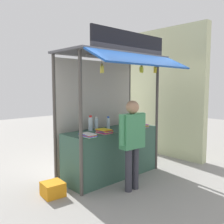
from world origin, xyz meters
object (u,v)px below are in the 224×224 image
object	(u,v)px
banana_bunch_inner_left	(155,70)
plastic_crate	(53,189)
water_bottle_mid_right	(128,120)
banana_bunch_leftmost	(141,70)
banana_bunch_inner_right	(102,69)
water_bottle_rear_center	(108,123)
water_bottle_front_left	(134,120)
magazine_stack_left	(104,131)
vendor_person	(132,137)
water_bottle_far_left	(91,123)
water_bottle_right	(96,124)
magazine_stack_far_right	(88,135)
magazine_stack_back_right	(141,126)

from	to	relation	value
banana_bunch_inner_left	plastic_crate	world-z (taller)	banana_bunch_inner_left
banana_bunch_inner_left	plastic_crate	bearing A→B (deg)	169.15
water_bottle_mid_right	banana_bunch_leftmost	bearing A→B (deg)	-112.10
water_bottle_mid_right	banana_bunch_inner_right	distance (m)	1.68
plastic_crate	water_bottle_rear_center	bearing A→B (deg)	7.11
water_bottle_front_left	magazine_stack_left	bearing A→B (deg)	-168.16
water_bottle_rear_center	banana_bunch_inner_left	bearing A→B (deg)	-37.69
water_bottle_rear_center	vendor_person	bearing A→B (deg)	-106.21
water_bottle_far_left	magazine_stack_left	bearing A→B (deg)	-88.94
magazine_stack_left	vendor_person	distance (m)	0.58
magazine_stack_left	water_bottle_rear_center	bearing A→B (deg)	39.85
water_bottle_right	banana_bunch_inner_left	distance (m)	1.61
banana_bunch_leftmost	vendor_person	size ratio (longest dim) A/B	0.15
magazine_stack_left	banana_bunch_inner_right	world-z (taller)	banana_bunch_inner_right
water_bottle_front_left	magazine_stack_far_right	world-z (taller)	water_bottle_front_left
water_bottle_far_left	magazine_stack_far_right	world-z (taller)	water_bottle_far_left
banana_bunch_inner_right	plastic_crate	xyz separation A→B (m)	(-0.72, 0.41, -1.97)
water_bottle_far_left	banana_bunch_inner_left	size ratio (longest dim) A/B	1.36
water_bottle_mid_right	water_bottle_far_left	world-z (taller)	water_bottle_far_left
water_bottle_far_left	water_bottle_rear_center	bearing A→B (deg)	-6.80
water_bottle_mid_right	water_bottle_far_left	distance (m)	0.97
magazine_stack_back_right	banana_bunch_leftmost	world-z (taller)	banana_bunch_leftmost
magazine_stack_back_right	banana_bunch_inner_left	distance (m)	1.18
water_bottle_right	magazine_stack_back_right	world-z (taller)	water_bottle_right
plastic_crate	banana_bunch_inner_left	bearing A→B (deg)	-10.85
banana_bunch_inner_right	plastic_crate	world-z (taller)	banana_bunch_inner_right
water_bottle_front_left	banana_bunch_leftmost	world-z (taller)	banana_bunch_leftmost
banana_bunch_inner_left	magazine_stack_left	bearing A→B (deg)	168.24
water_bottle_far_left	banana_bunch_leftmost	world-z (taller)	banana_bunch_leftmost
banana_bunch_inner_left	vendor_person	xyz separation A→B (m)	(-1.02, -0.31, -1.19)
magazine_stack_back_right	banana_bunch_leftmost	distance (m)	1.18
water_bottle_rear_center	banana_bunch_inner_left	distance (m)	1.44
banana_bunch_leftmost	vendor_person	xyz separation A→B (m)	(-0.59, -0.31, -1.18)
water_bottle_right	banana_bunch_inner_left	xyz separation A→B (m)	(1.03, -0.63, 1.06)
water_bottle_front_left	water_bottle_right	distance (m)	0.94
water_bottle_front_left	water_bottle_rear_center	bearing A→B (deg)	169.38
magazine_stack_left	plastic_crate	world-z (taller)	magazine_stack_left
water_bottle_right	banana_bunch_leftmost	distance (m)	1.37
magazine_stack_far_right	banana_bunch_leftmost	xyz separation A→B (m)	(1.16, -0.18, 1.14)
water_bottle_far_left	banana_bunch_inner_right	size ratio (longest dim) A/B	1.11
water_bottle_front_left	plastic_crate	size ratio (longest dim) A/B	0.77
magazine_stack_back_right	magazine_stack_left	bearing A→B (deg)	177.40
plastic_crate	water_bottle_right	bearing A→B (deg)	10.96
water_bottle_right	magazine_stack_left	xyz separation A→B (m)	(-0.13, -0.38, -0.08)
water_bottle_right	banana_bunch_leftmost	xyz separation A→B (m)	(0.61, -0.63, 1.05)
magazine_stack_far_right	banana_bunch_leftmost	bearing A→B (deg)	-8.89
water_bottle_right	magazine_stack_back_right	size ratio (longest dim) A/B	0.94
water_bottle_right	banana_bunch_inner_right	size ratio (longest dim) A/B	0.97
magazine_stack_back_right	magazine_stack_far_right	bearing A→B (deg)	-179.33
water_bottle_right	vendor_person	size ratio (longest dim) A/B	0.17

